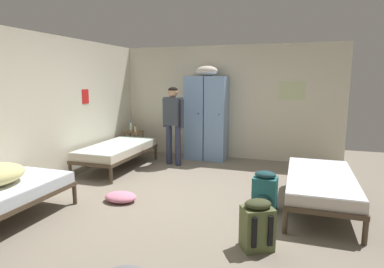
% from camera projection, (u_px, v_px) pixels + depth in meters
% --- Properties ---
extents(ground_plane, '(8.93, 8.93, 0.00)m').
position_uv_depth(ground_plane, '(186.00, 199.00, 4.88)').
color(ground_plane, gray).
extents(room_backdrop, '(4.99, 5.64, 2.53)m').
position_uv_depth(room_backdrop, '(146.00, 106.00, 6.32)').
color(room_backdrop, beige).
rests_on(room_backdrop, ground_plane).
extents(locker_bank, '(0.90, 0.55, 2.07)m').
position_uv_depth(locker_bank, '(206.00, 116.00, 7.19)').
color(locker_bank, '#7A9ECC').
rests_on(locker_bank, ground_plane).
extents(shelf_unit, '(0.38, 0.30, 0.57)m').
position_uv_depth(shelf_unit, '(134.00, 141.00, 7.66)').
color(shelf_unit, brown).
rests_on(shelf_unit, ground_plane).
extents(bed_right, '(0.90, 1.90, 0.49)m').
position_uv_depth(bed_right, '(320.00, 182.00, 4.46)').
color(bed_right, '#473828').
rests_on(bed_right, ground_plane).
extents(bed_left_rear, '(0.90, 1.90, 0.49)m').
position_uv_depth(bed_left_rear, '(117.00, 150.00, 6.50)').
color(bed_left_rear, '#473828').
rests_on(bed_left_rear, ground_plane).
extents(person_traveler, '(0.51, 0.28, 1.63)m').
position_uv_depth(person_traveler, '(173.00, 118.00, 6.67)').
color(person_traveler, '#2D334C').
rests_on(person_traveler, ground_plane).
extents(water_bottle, '(0.06, 0.06, 0.24)m').
position_uv_depth(water_bottle, '(131.00, 126.00, 7.64)').
color(water_bottle, silver).
rests_on(water_bottle, shelf_unit).
extents(lotion_bottle, '(0.05, 0.05, 0.16)m').
position_uv_depth(lotion_bottle, '(135.00, 129.00, 7.55)').
color(lotion_bottle, beige).
rests_on(lotion_bottle, shelf_unit).
extents(backpack_olive, '(0.40, 0.41, 0.55)m').
position_uv_depth(backpack_olive, '(257.00, 225.00, 3.42)').
color(backpack_olive, '#566038').
rests_on(backpack_olive, ground_plane).
extents(backpack_teal, '(0.34, 0.35, 0.55)m').
position_uv_depth(backpack_teal, '(265.00, 192.00, 4.43)').
color(backpack_teal, '#23666B').
rests_on(backpack_teal, ground_plane).
extents(clothes_pile_pink, '(0.48, 0.36, 0.14)m').
position_uv_depth(clothes_pile_pink, '(121.00, 197.00, 4.77)').
color(clothes_pile_pink, pink).
rests_on(clothes_pile_pink, ground_plane).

